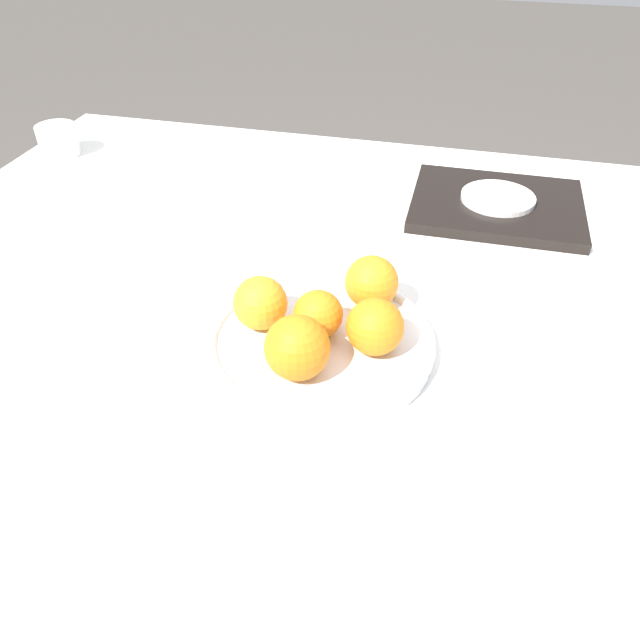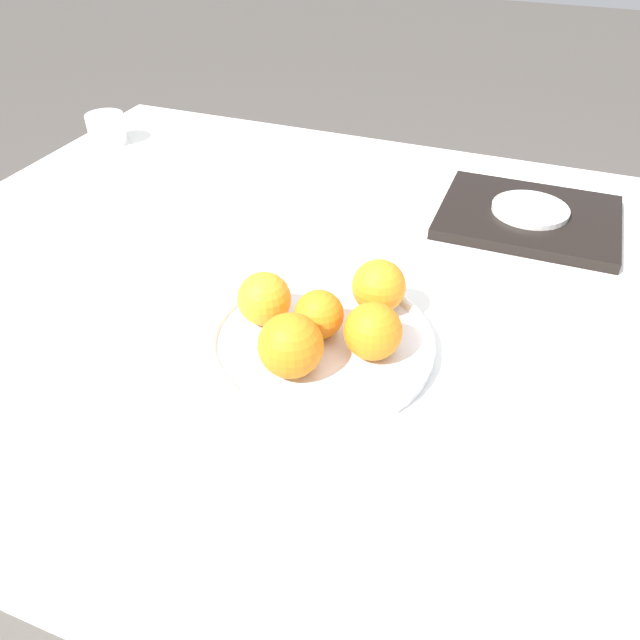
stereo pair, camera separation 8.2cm
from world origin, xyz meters
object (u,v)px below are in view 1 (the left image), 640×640
(orange_0, at_px, (260,303))
(orange_3, at_px, (372,282))
(cup_0, at_px, (58,140))
(orange_2, at_px, (318,315))
(orange_4, at_px, (297,348))
(fruit_platter, at_px, (320,341))
(side_plate, at_px, (498,198))
(orange_1, at_px, (375,327))
(serving_tray, at_px, (497,205))

(orange_0, distance_m, orange_3, 0.16)
(orange_3, bearing_deg, cup_0, 152.07)
(orange_2, relative_size, orange_4, 0.81)
(orange_4, xyz_separation_m, cup_0, (-0.69, 0.57, -0.03))
(fruit_platter, distance_m, orange_4, 0.09)
(cup_0, bearing_deg, orange_3, -27.93)
(orange_3, bearing_deg, side_plate, 65.27)
(orange_3, bearing_deg, orange_4, -110.76)
(fruit_platter, xyz_separation_m, orange_2, (-0.00, 0.01, 0.04))
(orange_4, relative_size, side_plate, 0.61)
(fruit_platter, distance_m, orange_3, 0.12)
(orange_1, distance_m, orange_3, 0.10)
(orange_0, xyz_separation_m, orange_2, (0.08, -0.00, -0.00))
(serving_tray, bearing_deg, fruit_platter, -115.58)
(orange_2, distance_m, cup_0, 0.85)
(orange_4, bearing_deg, side_plate, 66.47)
(fruit_platter, height_order, orange_0, orange_0)
(orange_2, bearing_deg, orange_0, 179.16)
(serving_tray, bearing_deg, orange_3, -114.73)
(fruit_platter, height_order, orange_2, orange_2)
(orange_3, relative_size, side_plate, 0.57)
(orange_3, height_order, serving_tray, orange_3)
(orange_0, bearing_deg, serving_tray, 55.87)
(orange_0, distance_m, orange_4, 0.11)
(orange_1, xyz_separation_m, serving_tray, (0.15, 0.47, -0.05))
(orange_3, distance_m, side_plate, 0.41)
(side_plate, distance_m, cup_0, 0.93)
(serving_tray, height_order, side_plate, side_plate)
(fruit_platter, relative_size, orange_3, 4.05)
(orange_2, relative_size, side_plate, 0.49)
(orange_4, relative_size, cup_0, 1.00)
(orange_0, distance_m, serving_tray, 0.55)
(orange_3, xyz_separation_m, cup_0, (-0.76, 0.40, -0.02))
(orange_4, relative_size, serving_tray, 0.27)
(cup_0, bearing_deg, orange_2, -34.74)
(serving_tray, bearing_deg, orange_2, -116.53)
(orange_0, relative_size, side_plate, 0.55)
(side_plate, bearing_deg, orange_3, -114.73)
(cup_0, bearing_deg, orange_1, -32.63)
(orange_1, height_order, orange_3, same)
(orange_3, height_order, orange_4, orange_4)
(orange_0, xyz_separation_m, side_plate, (0.31, 0.45, -0.03))
(orange_0, xyz_separation_m, orange_3, (0.14, 0.08, 0.00))
(orange_2, bearing_deg, orange_1, -9.46)
(orange_4, distance_m, cup_0, 0.90)
(serving_tray, distance_m, cup_0, 0.93)
(orange_3, relative_size, orange_4, 0.93)
(orange_2, distance_m, side_plate, 0.51)
(orange_2, height_order, cup_0, orange_2)
(fruit_platter, xyz_separation_m, orange_3, (0.05, 0.09, 0.04))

